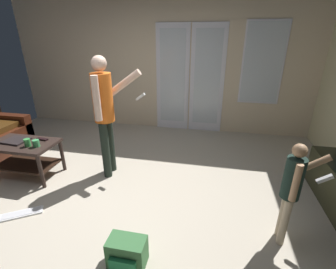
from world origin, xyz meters
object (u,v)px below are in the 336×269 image
loose_keyboard (21,214)px  cup_near_edge (36,143)px  coffee_table (25,152)px  person_child (292,186)px  cup_by_laptop (27,143)px  person_adult (105,108)px  tv_remote_black (42,139)px  backpack (127,253)px  laptop_closed (16,141)px

loose_keyboard → cup_near_edge: size_ratio=4.66×
coffee_table → person_child: person_child is taller
coffee_table → loose_keyboard: bearing=-55.8°
person_child → loose_keyboard: person_child is taller
loose_keyboard → cup_by_laptop: bearing=117.3°
cup_near_edge → cup_by_laptop: cup_by_laptop is taller
person_adult → loose_keyboard: size_ratio=3.77×
cup_by_laptop → loose_keyboard: bearing=-62.7°
person_adult → cup_by_laptop: 1.13m
loose_keyboard → tv_remote_black: tv_remote_black is taller
person_child → cup_near_edge: size_ratio=11.08×
loose_keyboard → tv_remote_black: (-0.30, 0.89, 0.51)m
person_adult → person_child: person_adult is taller
backpack → cup_by_laptop: (-1.75, 1.02, 0.43)m
coffee_table → person_adult: 1.33m
person_child → loose_keyboard: 2.87m
person_child → cup_by_laptop: 3.17m
loose_keyboard → tv_remote_black: size_ratio=2.59×
person_child → tv_remote_black: 3.17m
backpack → person_child: bearing=22.3°
loose_keyboard → cup_by_laptop: size_ratio=4.22×
loose_keyboard → laptop_closed: 1.12m
loose_keyboard → cup_near_edge: 0.90m
coffee_table → cup_by_laptop: 0.27m
person_adult → laptop_closed: bearing=-167.8°
coffee_table → laptop_closed: laptop_closed is taller
cup_by_laptop → person_adult: bearing=20.9°
person_child → backpack: (-1.39, -0.57, -0.50)m
tv_remote_black → cup_by_laptop: bearing=-93.8°
coffee_table → cup_by_laptop: size_ratio=8.56×
coffee_table → loose_keyboard: (0.51, -0.75, -0.36)m
person_child → cup_by_laptop: person_child is taller
person_child → cup_near_edge: bearing=171.4°
person_child → laptop_closed: size_ratio=3.42×
person_adult → person_child: 2.34m
person_child → person_adult: bearing=159.3°
coffee_table → loose_keyboard: 0.97m
laptop_closed → cup_near_edge: cup_near_edge is taller
laptop_closed → cup_near_edge: size_ratio=3.24×
person_adult → cup_by_laptop: person_adult is taller
backpack → laptop_closed: bearing=151.1°
cup_by_laptop → tv_remote_black: bearing=78.2°
cup_near_edge → cup_by_laptop: (-0.12, -0.01, 0.00)m
laptop_closed → cup_near_edge: 0.41m
person_child → tv_remote_black: (-3.10, 0.67, -0.10)m
loose_keyboard → cup_near_edge: (-0.22, 0.68, 0.55)m
person_adult → person_child: size_ratio=1.59×
coffee_table → laptop_closed: 0.19m
coffee_table → laptop_closed: (-0.11, 0.02, 0.15)m
person_adult → tv_remote_black: bearing=-170.7°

